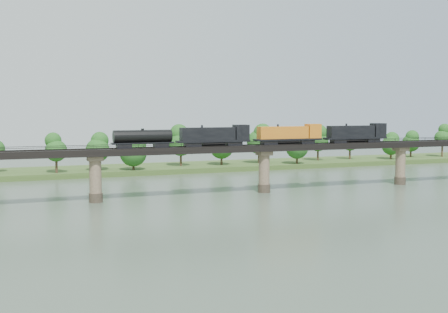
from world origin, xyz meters
name	(u,v)px	position (x,y,z in m)	size (l,w,h in m)	color
ground	(331,214)	(0.00, 0.00, 0.00)	(400.00, 400.00, 0.00)	#3A4A3B
far_bank	(193,167)	(0.00, 85.00, 0.80)	(300.00, 24.00, 1.60)	#334E1F
bridge	(264,170)	(0.00, 30.00, 5.46)	(236.00, 30.00, 11.50)	#473A2D
bridge_superstructure	(264,144)	(0.00, 30.00, 11.79)	(220.00, 4.90, 0.75)	black
far_treeline	(173,144)	(-8.21, 80.52, 8.83)	(289.06, 17.54, 13.60)	#382619
freight_train	(265,135)	(0.07, 30.00, 13.83)	(70.95, 2.76, 4.88)	black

